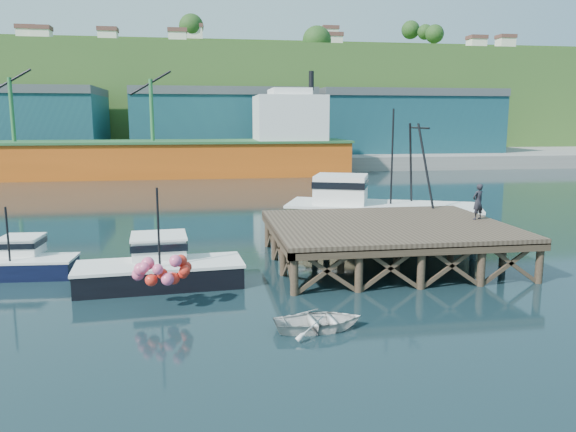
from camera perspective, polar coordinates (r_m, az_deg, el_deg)
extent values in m
plane|color=black|center=(28.80, -0.53, -5.17)|extent=(300.00, 300.00, 0.00)
cube|color=brown|center=(29.64, 10.04, -0.92)|extent=(12.00, 10.00, 0.25)
cube|color=#473828|center=(25.26, 13.58, -3.50)|extent=(12.00, 0.30, 0.35)
cylinder|color=#473828|center=(24.08, 0.64, -6.21)|extent=(0.36, 0.36, 2.60)
cylinder|color=#473828|center=(28.25, 24.17, -4.67)|extent=(0.36, 0.36, 2.60)
cylinder|color=#473828|center=(33.13, -2.07, -1.76)|extent=(0.36, 0.36, 2.60)
cylinder|color=#473828|center=(36.27, 16.11, -1.13)|extent=(0.36, 0.36, 2.60)
cube|color=gray|center=(97.82, -6.60, 6.00)|extent=(160.00, 40.00, 2.00)
cube|color=#1A5057|center=(92.61, -6.53, 9.19)|extent=(28.00, 16.00, 9.00)
cube|color=#1A5057|center=(98.60, 11.39, 9.10)|extent=(30.00, 16.00, 9.00)
cube|color=#D95914|center=(76.11, -15.00, 5.55)|extent=(55.00, 9.50, 4.40)
cube|color=#26592D|center=(75.99, -15.08, 7.28)|extent=(55.50, 10.00, 0.30)
cube|color=silver|center=(76.48, 0.11, 9.88)|extent=(9.00, 9.00, 6.00)
cube|color=silver|center=(76.55, 0.12, 12.35)|extent=(5.00, 7.00, 1.20)
cylinder|color=black|center=(77.17, 2.38, 13.58)|extent=(0.70, 0.70, 2.50)
cube|color=#2D511E|center=(127.63, -7.28, 11.36)|extent=(220.00, 50.00, 22.00)
cube|color=black|center=(29.86, -25.95, -4.80)|extent=(5.59, 2.34, 0.85)
cube|color=silver|center=(29.76, -26.02, -3.97)|extent=(5.70, 2.39, 0.11)
cube|color=silver|center=(30.57, -25.43, -2.80)|extent=(1.90, 1.90, 0.85)
cube|color=black|center=(30.53, -25.45, -2.46)|extent=(2.00, 2.00, 0.28)
cylinder|color=black|center=(29.00, -26.59, -1.73)|extent=(0.10, 0.10, 2.64)
cube|color=black|center=(26.05, -12.85, -5.90)|extent=(7.43, 3.23, 1.00)
cube|color=silver|center=(25.91, -12.90, -4.79)|extent=(7.58, 3.30, 0.13)
cube|color=silver|center=(27.07, -12.97, -3.12)|extent=(2.59, 2.59, 1.00)
cube|color=black|center=(27.02, -12.99, -2.66)|extent=(2.73, 2.73, 0.33)
cylinder|color=black|center=(24.82, -13.03, -1.26)|extent=(0.10, 0.10, 3.57)
sphere|color=#E35381|center=(22.89, -14.08, -6.27)|extent=(0.47, 0.47, 0.47)
sphere|color=#E35381|center=(22.97, -11.55, -5.53)|extent=(0.47, 0.47, 0.47)
sphere|color=red|center=(22.40, -12.77, -5.38)|extent=(0.47, 0.47, 0.47)
cube|color=beige|center=(36.65, 9.54, -0.49)|extent=(12.55, 8.11, 1.94)
cube|color=silver|center=(36.49, 9.58, 1.09)|extent=(12.83, 8.39, 0.16)
cube|color=silver|center=(35.60, 5.50, 2.46)|extent=(4.11, 3.99, 1.94)
cube|color=black|center=(35.54, 5.51, 3.15)|extent=(4.25, 4.13, 0.43)
cylinder|color=black|center=(36.34, 10.52, 5.57)|extent=(0.12, 0.12, 6.47)
imported|color=silver|center=(20.43, 3.14, -10.60)|extent=(3.32, 2.46, 0.66)
imported|color=black|center=(31.68, 18.74, 1.39)|extent=(0.83, 0.69, 1.93)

